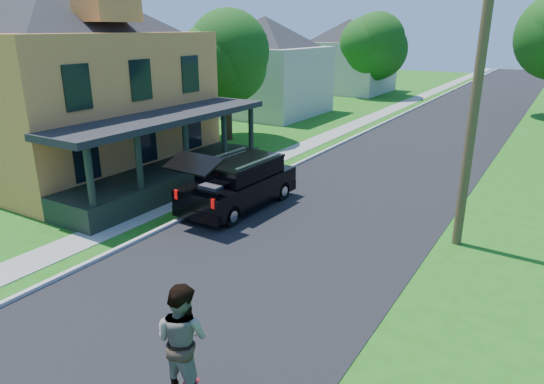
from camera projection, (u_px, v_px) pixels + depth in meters
The scene contains 13 objects.
ground at pixel (208, 299), 12.01m from camera, with size 140.00×140.00×0.00m, color #205B12.
street at pixel (424, 143), 28.15m from camera, with size 8.00×120.00×0.02m, color black.
curb at pixel (359, 136), 30.15m from camera, with size 0.15×120.00×0.12m, color #AAA9A4.
sidewalk at pixel (336, 133), 30.92m from camera, with size 1.30×120.00×0.03m, color gray.
front_walk at pixel (125, 179), 21.56m from camera, with size 6.50×1.20×0.03m, color gray.
main_house at pixel (62, 62), 21.60m from camera, with size 15.56×15.56×10.10m.
neighbor_house_mid at pixel (265, 58), 36.71m from camera, with size 12.78×12.78×8.30m.
neighbor_house_far at pixel (348, 50), 49.62m from camera, with size 12.78×12.78×8.30m.
black_suv at pixel (238, 183), 17.86m from camera, with size 2.22×5.34×2.46m.
skateboarder at pixel (182, 339), 8.18m from camera, with size 1.04×0.83×2.07m.
tree_left_mid at pixel (226, 54), 27.66m from camera, with size 5.87×6.05×7.54m.
tree_left_far at pixel (371, 42), 45.78m from camera, with size 7.20×7.04×8.31m.
utility_pole_near at pixel (480, 65), 13.41m from camera, with size 1.69×0.56×10.49m.
Camera 1 is at (6.86, -8.12, 6.40)m, focal length 32.00 mm.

